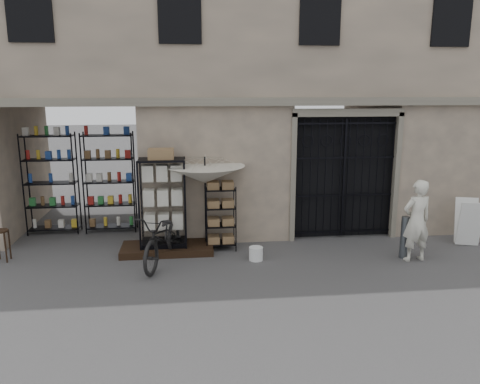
{
  "coord_description": "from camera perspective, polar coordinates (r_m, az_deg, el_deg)",
  "views": [
    {
      "loc": [
        -1.91,
        -8.38,
        3.53
      ],
      "look_at": [
        -0.8,
        1.4,
        1.35
      ],
      "focal_mm": 35.0,
      "sensor_mm": 36.0,
      "label": 1
    }
  ],
  "objects": [
    {
      "name": "bicycle",
      "position": [
        9.92,
        -9.2,
        -8.53
      ],
      "size": [
        1.01,
        1.26,
        2.08
      ],
      "primitive_type": "imported",
      "rotation": [
        0.0,
        0.0,
        -0.29
      ],
      "color": "black",
      "rests_on": "ground"
    },
    {
      "name": "shop_shelving",
      "position": [
        12.19,
        -18.86,
        1.03
      ],
      "size": [
        2.7,
        0.5,
        2.5
      ],
      "primitive_type": "cube",
      "color": "black",
      "rests_on": "ground"
    },
    {
      "name": "market_umbrella",
      "position": [
        10.24,
        -4.3,
        2.73
      ],
      "size": [
        1.94,
        1.96,
        2.5
      ],
      "rotation": [
        0.0,
        0.0,
        -0.31
      ],
      "color": "black",
      "rests_on": "ground"
    },
    {
      "name": "main_building",
      "position": [
        12.56,
        2.4,
        16.91
      ],
      "size": [
        14.0,
        4.0,
        9.0
      ],
      "primitive_type": "cube",
      "color": "tan",
      "rests_on": "ground"
    },
    {
      "name": "step_platform",
      "position": [
        10.53,
        -8.84,
        -6.83
      ],
      "size": [
        2.0,
        0.9,
        0.15
      ],
      "primitive_type": "cube",
      "color": "black",
      "rests_on": "ground"
    },
    {
      "name": "wire_rack",
      "position": [
        10.43,
        -2.38,
        -3.17
      ],
      "size": [
        0.71,
        0.55,
        1.47
      ],
      "rotation": [
        0.0,
        0.0,
        0.16
      ],
      "color": "black",
      "rests_on": "ground"
    },
    {
      "name": "wooden_stool",
      "position": [
        10.97,
        -27.04,
        -5.76
      ],
      "size": [
        0.38,
        0.38,
        0.67
      ],
      "rotation": [
        0.0,
        0.0,
        0.21
      ],
      "color": "black",
      "rests_on": "ground"
    },
    {
      "name": "steel_bollard",
      "position": [
        10.52,
        19.4,
        -5.24
      ],
      "size": [
        0.2,
        0.2,
        0.91
      ],
      "primitive_type": "cylinder",
      "rotation": [
        0.0,
        0.0,
        0.22
      ],
      "color": "#535A61",
      "rests_on": "ground"
    },
    {
      "name": "shop_recess",
      "position": [
        11.66,
        -19.21,
        1.76
      ],
      "size": [
        3.0,
        1.7,
        3.0
      ],
      "primitive_type": "cube",
      "color": "black",
      "rests_on": "ground"
    },
    {
      "name": "shopkeeper",
      "position": [
        10.6,
        20.36,
        -7.78
      ],
      "size": [
        0.88,
        1.8,
        0.41
      ],
      "primitive_type": "imported",
      "rotation": [
        0.0,
        0.0,
        3.29
      ],
      "color": "beige",
      "rests_on": "ground"
    },
    {
      "name": "ground",
      "position": [
        9.29,
        5.97,
        -9.91
      ],
      "size": [
        80.0,
        80.0,
        0.0
      ],
      "primitive_type": "plane",
      "color": "#232326",
      "rests_on": "ground"
    },
    {
      "name": "white_bucket",
      "position": [
        9.91,
        1.95,
        -7.51
      ],
      "size": [
        0.35,
        0.35,
        0.28
      ],
      "primitive_type": "cylinder",
      "rotation": [
        0.0,
        0.0,
        -0.24
      ],
      "color": "silver",
      "rests_on": "ground"
    },
    {
      "name": "easel_sign",
      "position": [
        11.91,
        26.05,
        -3.34
      ],
      "size": [
        0.65,
        0.7,
        1.05
      ],
      "rotation": [
        0.0,
        0.0,
        -0.3
      ],
      "color": "silver",
      "rests_on": "ground"
    },
    {
      "name": "display_cabinet",
      "position": [
        10.29,
        -9.38,
        -1.84
      ],
      "size": [
        0.99,
        0.65,
        2.08
      ],
      "rotation": [
        0.0,
        0.0,
        -0.06
      ],
      "color": "black",
      "rests_on": "step_platform"
    },
    {
      "name": "iron_gate",
      "position": [
        11.45,
        12.29,
        1.98
      ],
      "size": [
        2.5,
        0.21,
        3.0
      ],
      "color": "black",
      "rests_on": "ground"
    }
  ]
}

